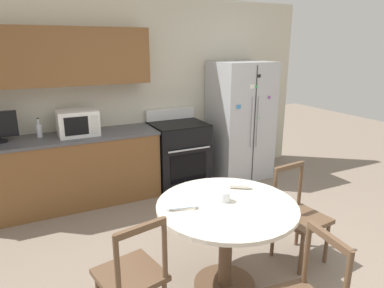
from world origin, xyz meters
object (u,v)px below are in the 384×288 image
(microwave, at_px, (78,122))
(counter_bottle, at_px, (39,130))
(candle_glass, at_px, (225,197))
(dining_chair_right, at_px, (299,216))
(refrigerator, at_px, (240,120))
(oven_range, at_px, (179,154))
(dining_chair_left, at_px, (132,276))

(microwave, xyz_separation_m, counter_bottle, (-0.44, 0.08, -0.07))
(candle_glass, bearing_deg, dining_chair_right, -0.68)
(refrigerator, bearing_deg, dining_chair_right, -109.34)
(microwave, distance_m, counter_bottle, 0.45)
(microwave, bearing_deg, refrigerator, -2.03)
(oven_range, bearing_deg, dining_chair_left, -121.24)
(dining_chair_left, xyz_separation_m, candle_glass, (0.83, 0.15, 0.36))
(oven_range, distance_m, microwave, 1.46)
(oven_range, distance_m, dining_chair_left, 2.67)
(counter_bottle, relative_size, dining_chair_left, 0.26)
(oven_range, xyz_separation_m, counter_bottle, (-1.78, 0.12, 0.52))
(refrigerator, xyz_separation_m, dining_chair_left, (-2.38, -2.23, -0.44))
(counter_bottle, bearing_deg, oven_range, -3.83)
(microwave, relative_size, candle_glass, 5.12)
(microwave, bearing_deg, counter_bottle, 169.23)
(dining_chair_right, xyz_separation_m, dining_chair_left, (-1.65, -0.14, 0.00))
(dining_chair_left, height_order, candle_glass, dining_chair_left)
(counter_bottle, xyz_separation_m, dining_chair_left, (0.40, -2.40, -0.55))
(refrigerator, bearing_deg, dining_chair_left, -136.87)
(microwave, xyz_separation_m, dining_chair_right, (1.61, -2.17, -0.62))
(counter_bottle, bearing_deg, microwave, -10.77)
(counter_bottle, relative_size, dining_chair_right, 0.26)
(dining_chair_right, relative_size, dining_chair_left, 1.00)
(oven_range, height_order, microwave, microwave)
(refrigerator, distance_m, dining_chair_left, 3.29)
(counter_bottle, bearing_deg, dining_chair_left, -80.65)
(refrigerator, xyz_separation_m, oven_range, (-1.00, 0.05, -0.40))
(microwave, bearing_deg, dining_chair_left, -91.06)
(dining_chair_left, bearing_deg, counter_bottle, 87.82)
(candle_glass, bearing_deg, oven_range, 75.55)
(microwave, distance_m, dining_chair_right, 2.77)
(microwave, relative_size, counter_bottle, 1.98)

